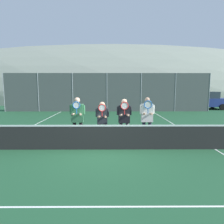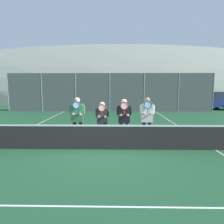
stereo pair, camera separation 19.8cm
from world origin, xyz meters
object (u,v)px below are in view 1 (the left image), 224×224
(player_leftmost, at_px, (77,117))
(player_center_right, at_px, (124,117))
(car_left_of_center, at_px, (103,100))
(car_center, at_px, (153,100))
(player_rightmost, at_px, (147,117))
(car_far_left, at_px, (53,100))
(player_center_left, at_px, (102,119))
(car_right_of_center, at_px, (204,100))

(player_leftmost, bearing_deg, player_center_right, 0.80)
(car_left_of_center, bearing_deg, car_center, 1.13)
(player_rightmost, distance_m, car_far_left, 14.50)
(player_rightmost, xyz_separation_m, car_center, (2.89, 12.82, -0.15))
(player_center_left, xyz_separation_m, car_center, (4.66, 12.79, -0.07))
(car_far_left, bearing_deg, player_center_left, -65.87)
(player_center_left, xyz_separation_m, car_left_of_center, (-0.47, 12.69, -0.07))
(player_center_left, bearing_deg, player_center_right, -3.35)
(player_center_left, xyz_separation_m, player_center_right, (0.86, -0.05, 0.07))
(player_rightmost, bearing_deg, player_leftmost, -178.89)
(player_leftmost, xyz_separation_m, player_center_right, (1.83, 0.03, -0.03))
(car_left_of_center, relative_size, car_center, 1.09)
(player_center_left, xyz_separation_m, player_rightmost, (1.77, -0.02, 0.08))
(player_center_left, distance_m, player_rightmost, 1.77)
(player_leftmost, distance_m, player_center_left, 0.98)
(car_center, distance_m, car_right_of_center, 5.10)
(car_far_left, xyz_separation_m, car_center, (10.25, 0.33, 0.06))
(player_rightmost, height_order, car_center, player_rightmost)
(car_far_left, height_order, car_center, car_center)
(player_center_left, bearing_deg, player_rightmost, -0.74)
(car_left_of_center, relative_size, car_right_of_center, 1.03)
(player_leftmost, xyz_separation_m, car_right_of_center, (10.71, 12.39, -0.20))
(player_leftmost, distance_m, car_left_of_center, 12.78)
(car_far_left, bearing_deg, car_center, 1.82)
(player_leftmost, height_order, player_rightmost, player_rightmost)
(car_center, bearing_deg, car_right_of_center, -5.34)
(player_rightmost, distance_m, car_left_of_center, 12.91)
(car_center, xyz_separation_m, car_right_of_center, (5.08, -0.47, -0.03))
(car_far_left, distance_m, car_left_of_center, 5.12)
(car_far_left, bearing_deg, player_center_right, -62.75)
(player_leftmost, distance_m, car_right_of_center, 16.38)
(player_rightmost, relative_size, car_right_of_center, 0.42)
(player_leftmost, xyz_separation_m, car_center, (5.63, 12.87, -0.17))
(car_right_of_center, bearing_deg, car_left_of_center, 177.90)
(player_rightmost, height_order, car_far_left, player_rightmost)
(player_leftmost, relative_size, car_center, 0.45)
(player_center_right, bearing_deg, car_far_left, 117.25)
(player_rightmost, bearing_deg, car_center, 77.28)
(player_center_left, height_order, player_center_right, player_center_right)
(player_center_left, distance_m, car_center, 13.62)
(player_leftmost, height_order, car_center, player_leftmost)
(player_leftmost, height_order, car_left_of_center, player_leftmost)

